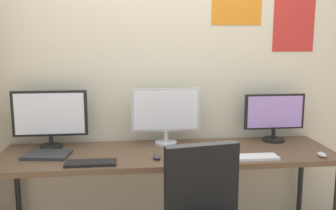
# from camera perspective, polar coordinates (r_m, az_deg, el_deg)

# --- Properties ---
(wall_back) EXTENTS (4.90, 0.11, 2.60)m
(wall_back) POSITION_cam_1_polar(r_m,az_deg,el_deg) (3.22, -0.70, 4.84)
(wall_back) COLOR beige
(wall_back) RESTS_ON ground_plane
(desk) EXTENTS (2.50, 0.68, 0.74)m
(desk) POSITION_cam_1_polar(r_m,az_deg,el_deg) (2.93, 0.11, -7.83)
(desk) COLOR brown
(desk) RESTS_ON ground_plane
(monitor_left) EXTENTS (0.57, 0.18, 0.45)m
(monitor_left) POSITION_cam_1_polar(r_m,az_deg,el_deg) (3.10, -17.10, -1.64)
(monitor_left) COLOR black
(monitor_left) RESTS_ON desk
(monitor_center) EXTENTS (0.55, 0.18, 0.45)m
(monitor_center) POSITION_cam_1_polar(r_m,az_deg,el_deg) (3.06, -0.33, -1.23)
(monitor_center) COLOR silver
(monitor_center) RESTS_ON desk
(monitor_right) EXTENTS (0.50, 0.18, 0.39)m
(monitor_right) POSITION_cam_1_polar(r_m,az_deg,el_deg) (3.29, 15.48, -1.44)
(monitor_right) COLOR black
(monitor_right) RESTS_ON desk
(keyboard_left) EXTENTS (0.34, 0.13, 0.02)m
(keyboard_left) POSITION_cam_1_polar(r_m,az_deg,el_deg) (2.69, -11.38, -8.42)
(keyboard_left) COLOR black
(keyboard_left) RESTS_ON desk
(keyboard_right) EXTENTS (0.39, 0.13, 0.02)m
(keyboard_right) POSITION_cam_1_polar(r_m,az_deg,el_deg) (2.82, 12.13, -7.59)
(keyboard_right) COLOR silver
(keyboard_right) RESTS_ON desk
(mouse_left_side) EXTENTS (0.06, 0.10, 0.03)m
(mouse_left_side) POSITION_cam_1_polar(r_m,az_deg,el_deg) (2.75, -1.66, -7.67)
(mouse_left_side) COLOR #38383D
(mouse_left_side) RESTS_ON desk
(mouse_right_side) EXTENTS (0.06, 0.10, 0.03)m
(mouse_right_side) POSITION_cam_1_polar(r_m,az_deg,el_deg) (3.01, 21.85, -6.83)
(mouse_right_side) COLOR silver
(mouse_right_side) RESTS_ON desk
(laptop_closed) EXTENTS (0.35, 0.26, 0.02)m
(laptop_closed) POSITION_cam_1_polar(r_m,az_deg,el_deg) (2.94, -17.49, -7.04)
(laptop_closed) COLOR #2D2D2D
(laptop_closed) RESTS_ON desk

